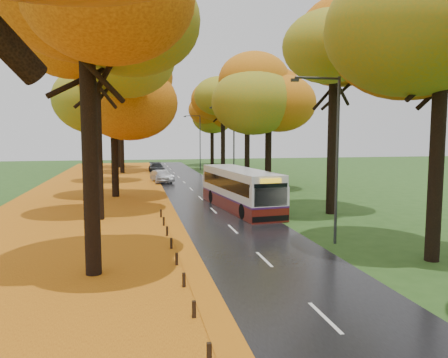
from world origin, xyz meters
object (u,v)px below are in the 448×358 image
object	(u,v)px
streetlamp_near	(333,147)
streetlamp_far	(198,138)
streetlamp_mid	(231,140)
car_white	(162,176)
car_silver	(162,176)
bus	(240,188)
car_dark	(156,168)

from	to	relation	value
streetlamp_near	streetlamp_far	xyz separation A→B (m)	(0.00, 44.00, 0.00)
streetlamp_mid	car_white	world-z (taller)	streetlamp_mid
car_white	car_silver	xyz separation A→B (m)	(0.00, 0.51, -0.01)
bus	car_dark	size ratio (longest dim) A/B	2.32
streetlamp_near	car_dark	size ratio (longest dim) A/B	1.71
streetlamp_mid	car_dark	world-z (taller)	streetlamp_mid
streetlamp_near	car_white	distance (m)	29.16
bus	car_dark	world-z (taller)	bus
streetlamp_mid	bus	distance (m)	12.27
streetlamp_near	car_white	xyz separation A→B (m)	(-6.30, 28.19, -4.01)
streetlamp_far	car_white	size ratio (longest dim) A/B	2.05
streetlamp_far	car_white	distance (m)	17.48
streetlamp_far	car_dark	size ratio (longest dim) A/B	1.71
car_white	streetlamp_mid	bearing A→B (deg)	-42.60
bus	car_dark	xyz separation A→B (m)	(-4.30, 30.20, -0.79)
streetlamp_mid	car_silver	world-z (taller)	streetlamp_mid
bus	streetlamp_near	bearing A→B (deg)	-85.57
streetlamp_near	car_silver	world-z (taller)	streetlamp_near
streetlamp_far	car_white	bearing A→B (deg)	-111.72
streetlamp_far	car_dark	xyz separation A→B (m)	(-6.30, -3.47, -3.99)
streetlamp_near	streetlamp_mid	distance (m)	22.00
streetlamp_near	car_dark	distance (m)	41.21
streetlamp_mid	car_dark	size ratio (longest dim) A/B	1.71
car_dark	streetlamp_far	bearing A→B (deg)	26.28
streetlamp_near	car_dark	xyz separation A→B (m)	(-6.30, 40.53, -3.99)
streetlamp_far	bus	distance (m)	33.88
car_silver	car_dark	bearing A→B (deg)	71.88
car_silver	car_dark	size ratio (longest dim) A/B	0.85
car_silver	car_white	bearing A→B (deg)	-108.12
car_silver	streetlamp_far	bearing A→B (deg)	49.52
car_dark	streetlamp_near	bearing A→B (deg)	-83.73
streetlamp_near	bus	xyz separation A→B (m)	(-1.99, 10.33, -3.20)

